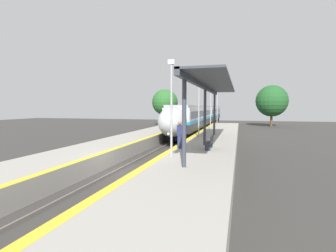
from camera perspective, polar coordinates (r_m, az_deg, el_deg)
The scene contains 16 objects.
ground_plane at distance 15.50m, azimuth -8.43°, elevation -9.94°, with size 120.00×120.00×0.00m, color #383533.
rail_left at distance 15.78m, azimuth -10.86°, elevation -9.43°, with size 0.08×90.00×0.15m, color slate.
rail_right at distance 15.21m, azimuth -5.92°, elevation -9.90°, with size 0.08×90.00×0.15m, color slate.
train at distance 44.14m, azimuth 7.44°, elevation 2.22°, with size 2.80×43.51×3.95m.
platform_right at distance 14.31m, azimuth 5.71°, elevation -9.05°, with size 4.22×64.00×1.01m.
platform_left at distance 17.13m, azimuth -19.59°, elevation -7.06°, with size 3.84×64.00×1.01m.
platform_bench at distance 17.36m, azimuth 9.18°, elevation -3.46°, with size 0.44×1.72×0.89m.
person_waiting at distance 17.41m, azimuth 2.60°, elevation -1.78°, with size 0.36×0.24×1.83m.
railway_signal at distance 35.68m, azimuth 1.89°, elevation 2.12°, with size 0.28×0.28×4.02m.
lamppost_near at distance 14.45m, azimuth 0.75°, elevation 5.31°, with size 0.36×0.20×5.33m.
lamppost_mid at distance 24.24m, azimuth 6.74°, elevation 4.84°, with size 0.36×0.20×5.33m.
lamppost_far at distance 34.13m, azimuth 9.28°, elevation 4.62°, with size 0.36×0.20×5.33m.
lamppost_farthest at distance 44.06m, azimuth 10.67°, elevation 4.50°, with size 0.36×0.20×5.33m.
station_canopy at distance 19.11m, azimuth 9.81°, elevation 8.07°, with size 2.02×17.56×4.38m.
background_tree_left at distance 52.19m, azimuth -0.67°, elevation 5.18°, with size 5.12×5.12×7.23m.
background_tree_right at distance 53.35m, azimuth 21.67°, elevation 5.09°, with size 5.91×5.91×7.83m.
Camera 1 is at (6.10, -13.74, 3.78)m, focal length 28.00 mm.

